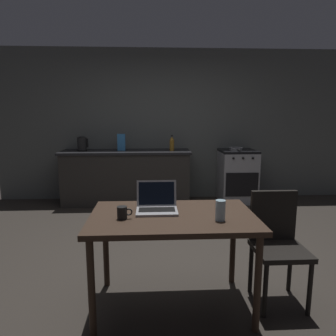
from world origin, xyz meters
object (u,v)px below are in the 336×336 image
Objects in this scene: chair at (277,239)px; bottle at (172,143)px; frying_pan at (236,149)px; cereal_box at (121,142)px; laptop at (157,205)px; drinking_glass at (220,210)px; dining_table at (173,224)px; coffee_mug at (122,213)px; stove_oven at (237,176)px; electric_kettle at (82,144)px.

chair is 3.44× the size of bottle.
cereal_box reaches higher than frying_pan.
laptop is 0.51m from drinking_glass.
laptop is (-0.97, 0.04, 0.29)m from chair.
frying_pan is at bearing 66.39° from dining_table.
laptop reaches higher than chair.
coffee_mug is at bearing -148.94° from laptop.
stove_oven is 0.72× the size of dining_table.
chair is 1.01m from laptop.
coffee_mug is (0.94, -3.04, -0.21)m from electric_kettle.
laptop reaches higher than coffee_mug.
electric_kettle is (-2.64, 0.00, 0.57)m from stove_oven.
coffee_mug is 0.71m from drinking_glass.
frying_pan is at bearing -148.70° from stove_oven.
laptop is at bearing 166.64° from chair.
cereal_box is at bearing 178.54° from frying_pan.
electric_kettle reaches higher than chair.
dining_table is 11.13× the size of coffee_mug.
laptop is 3.11m from electric_kettle.
chair is 3.70× the size of electric_kettle.
stove_oven reaches higher than chair.
stove_oven is 3.75× the size of electric_kettle.
dining_table is 0.40m from coffee_mug.
bottle is 2.30× the size of coffee_mug.
chair is at bearing -62.57° from cereal_box.
laptop is at bearing -96.14° from bottle.
stove_oven is 6.10× the size of drinking_glass.
bottle is (0.18, 2.91, 0.35)m from dining_table.
drinking_glass is (1.64, -3.11, -0.19)m from electric_kettle.
cereal_box is at bearing 106.14° from chair.
frying_pan is at bearing 59.88° from laptop.
laptop is 0.31m from coffee_mug.
electric_kettle reaches higher than drinking_glass.
bottle reaches higher than electric_kettle.
cereal_box reaches higher than dining_table.
electric_kettle is at bearing 178.09° from bottle.
frying_pan is at bearing 72.86° from drinking_glass.
chair is 6.02× the size of drinking_glass.
chair is (-0.48, -2.89, 0.06)m from stove_oven.
electric_kettle is 3.52m from drinking_glass.
chair is at bearing 22.07° from drinking_glass.
stove_oven is 2.70m from electric_kettle.
stove_oven is at bearing 59.38° from laptop.
drinking_glass is at bearing -87.22° from bottle.
electric_kettle is at bearing 179.95° from stove_oven.
frying_pan is (1.10, 0.02, -0.10)m from bottle.
dining_table is 3.08m from cereal_box.
cereal_box is (-1.94, 0.05, 0.11)m from frying_pan.
electric_kettle is at bearing 115.46° from chair.
drinking_glass is at bearing -107.14° from frying_pan.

